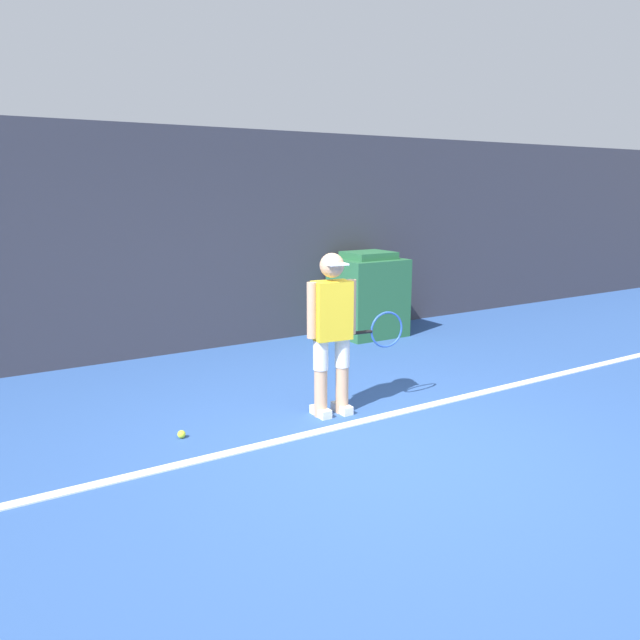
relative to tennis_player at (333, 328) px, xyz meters
The scene contains 6 objects.
ground_plane 1.22m from the tennis_player, 95.60° to the right, with size 24.00×24.00×0.00m, color #2D5193.
back_wall 2.98m from the tennis_player, 91.73° to the left, with size 24.00×0.10×2.80m.
court_baseline 0.88m from the tennis_player, 105.77° to the right, with size 21.60×0.10×0.01m.
tennis_player is the anchor object (origin of this frame).
tennis_ball 1.62m from the tennis_player, behind, with size 0.07×0.07×0.07m.
covered_chair 3.26m from the tennis_player, 48.20° to the left, with size 0.91×0.80×1.19m.
Camera 1 is at (-2.92, -3.71, 2.06)m, focal length 35.00 mm.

